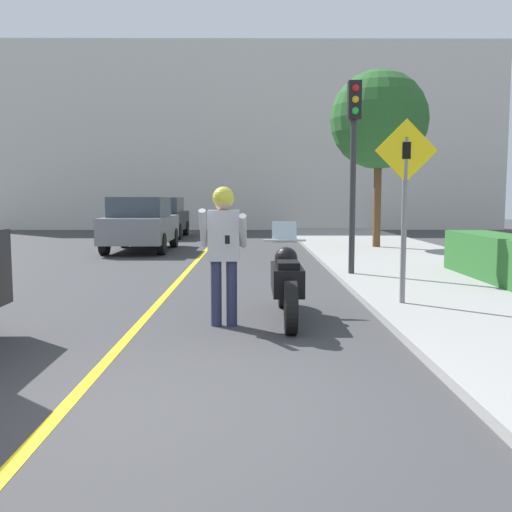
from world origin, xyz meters
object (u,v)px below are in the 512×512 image
(crossing_sign, at_px, (405,193))
(motorcycle, at_px, (287,282))
(traffic_light, at_px, (354,141))
(parked_car_grey, at_px, (141,224))
(person_biker, at_px, (224,240))
(street_tree, at_px, (379,120))
(parked_car_black, at_px, (162,217))

(crossing_sign, bearing_deg, motorcycle, -160.60)
(crossing_sign, relative_size, traffic_light, 0.69)
(crossing_sign, relative_size, parked_car_grey, 0.64)
(parked_car_grey, bearing_deg, crossing_sign, -58.90)
(person_biker, bearing_deg, parked_car_grey, 106.54)
(street_tree, bearing_deg, parked_car_grey, -177.42)
(motorcycle, height_order, traffic_light, traffic_light)
(motorcycle, bearing_deg, street_tree, 71.53)
(motorcycle, xyz_separation_m, parked_car_black, (-4.29, 16.33, 0.34))
(person_biker, distance_m, street_tree, 12.03)
(person_biker, distance_m, crossing_sign, 2.85)
(person_biker, relative_size, parked_car_grey, 0.43)
(person_biker, relative_size, parked_car_black, 0.43)
(motorcycle, xyz_separation_m, crossing_sign, (1.75, 0.62, 1.20))
(motorcycle, relative_size, traffic_light, 0.62)
(traffic_light, relative_size, street_tree, 0.70)
(person_biker, height_order, traffic_light, traffic_light)
(parked_car_grey, bearing_deg, street_tree, 2.58)
(crossing_sign, xyz_separation_m, traffic_light, (-0.18, 3.31, 1.07))
(motorcycle, distance_m, parked_car_grey, 10.82)
(person_biker, distance_m, traffic_light, 5.25)
(motorcycle, xyz_separation_m, person_biker, (-0.83, -0.43, 0.60))
(person_biker, height_order, parked_car_grey, person_biker)
(motorcycle, bearing_deg, crossing_sign, 19.40)
(parked_car_grey, distance_m, parked_car_black, 6.27)
(crossing_sign, relative_size, street_tree, 0.49)
(crossing_sign, bearing_deg, street_tree, 80.01)
(parked_car_black, bearing_deg, traffic_light, -64.73)
(street_tree, bearing_deg, person_biker, -111.69)
(motorcycle, distance_m, crossing_sign, 2.21)
(crossing_sign, bearing_deg, parked_car_grey, 121.10)
(street_tree, xyz_separation_m, parked_car_grey, (-7.43, -0.33, -3.22))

